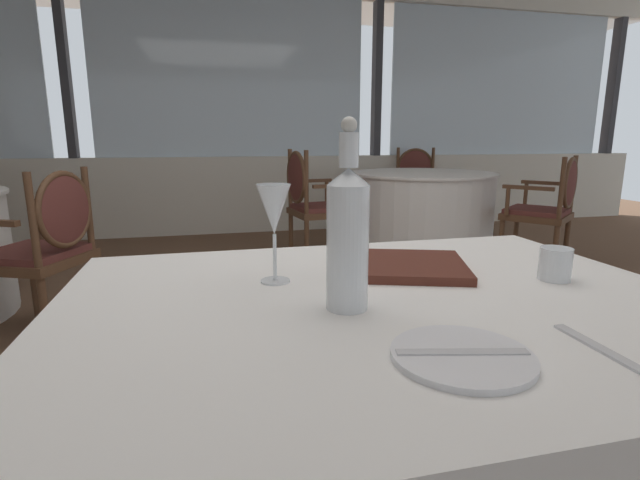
{
  "coord_description": "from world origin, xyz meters",
  "views": [
    {
      "loc": [
        -0.33,
        -1.63,
        1.05
      ],
      "look_at": [
        -0.08,
        -0.58,
        0.82
      ],
      "focal_mm": 26.5,
      "sensor_mm": 36.0,
      "label": 1
    }
  ],
  "objects_px": {
    "water_bottle": "(348,235)",
    "dining_chair_1_1": "(45,241)",
    "side_plate": "(462,356)",
    "menu_book": "(409,266)",
    "dining_chair_0_2": "(311,198)",
    "wine_glass": "(274,212)",
    "water_tumbler": "(555,264)",
    "dining_chair_0_0": "(549,204)",
    "dining_chair_0_1": "(415,182)"
  },
  "relations": [
    {
      "from": "menu_book",
      "to": "dining_chair_0_2",
      "type": "height_order",
      "value": "dining_chair_0_2"
    },
    {
      "from": "wine_glass",
      "to": "dining_chair_0_1",
      "type": "distance_m",
      "value": 4.61
    },
    {
      "from": "water_bottle",
      "to": "dining_chair_0_0",
      "type": "distance_m",
      "value": 3.36
    },
    {
      "from": "side_plate",
      "to": "menu_book",
      "type": "relative_size",
      "value": 0.78
    },
    {
      "from": "dining_chair_0_1",
      "to": "dining_chair_1_1",
      "type": "height_order",
      "value": "dining_chair_0_1"
    },
    {
      "from": "dining_chair_1_1",
      "to": "water_tumbler",
      "type": "bearing_deg",
      "value": 154.45
    },
    {
      "from": "dining_chair_0_0",
      "to": "dining_chair_1_1",
      "type": "height_order",
      "value": "dining_chair_0_0"
    },
    {
      "from": "water_bottle",
      "to": "dining_chair_0_0",
      "type": "bearing_deg",
      "value": 44.96
    },
    {
      "from": "water_bottle",
      "to": "dining_chair_1_1",
      "type": "bearing_deg",
      "value": 119.81
    },
    {
      "from": "dining_chair_0_1",
      "to": "dining_chair_0_2",
      "type": "relative_size",
      "value": 0.98
    },
    {
      "from": "water_tumbler",
      "to": "wine_glass",
      "type": "bearing_deg",
      "value": 167.91
    },
    {
      "from": "water_tumbler",
      "to": "dining_chair_0_2",
      "type": "xyz_separation_m",
      "value": [
        0.11,
        2.99,
        -0.22
      ]
    },
    {
      "from": "water_bottle",
      "to": "dining_chair_0_1",
      "type": "relative_size",
      "value": 0.36
    },
    {
      "from": "water_bottle",
      "to": "water_tumbler",
      "type": "xyz_separation_m",
      "value": [
        0.5,
        0.06,
        -0.1
      ]
    },
    {
      "from": "water_bottle",
      "to": "dining_chair_0_2",
      "type": "height_order",
      "value": "water_bottle"
    },
    {
      "from": "menu_book",
      "to": "dining_chair_0_0",
      "type": "height_order",
      "value": "dining_chair_0_0"
    },
    {
      "from": "water_bottle",
      "to": "dining_chair_0_2",
      "type": "bearing_deg",
      "value": 78.83
    },
    {
      "from": "dining_chair_0_0",
      "to": "dining_chair_1_1",
      "type": "distance_m",
      "value": 3.47
    },
    {
      "from": "side_plate",
      "to": "dining_chair_1_1",
      "type": "height_order",
      "value": "dining_chair_1_1"
    },
    {
      "from": "dining_chair_0_2",
      "to": "dining_chair_0_1",
      "type": "bearing_deg",
      "value": 29.93
    },
    {
      "from": "water_bottle",
      "to": "wine_glass",
      "type": "relative_size",
      "value": 1.61
    },
    {
      "from": "side_plate",
      "to": "water_bottle",
      "type": "distance_m",
      "value": 0.29
    },
    {
      "from": "side_plate",
      "to": "dining_chair_0_1",
      "type": "distance_m",
      "value": 4.89
    },
    {
      "from": "side_plate",
      "to": "wine_glass",
      "type": "bearing_deg",
      "value": 115.51
    },
    {
      "from": "dining_chair_0_0",
      "to": "dining_chair_0_1",
      "type": "bearing_deg",
      "value": -30.04
    },
    {
      "from": "side_plate",
      "to": "dining_chair_0_2",
      "type": "xyz_separation_m",
      "value": [
        0.5,
        3.29,
        -0.19
      ]
    },
    {
      "from": "wine_glass",
      "to": "dining_chair_0_2",
      "type": "bearing_deg",
      "value": 76.1
    },
    {
      "from": "wine_glass",
      "to": "dining_chair_1_1",
      "type": "relative_size",
      "value": 0.24
    },
    {
      "from": "wine_glass",
      "to": "dining_chair_0_2",
      "type": "xyz_separation_m",
      "value": [
        0.71,
        2.86,
        -0.34
      ]
    },
    {
      "from": "water_tumbler",
      "to": "menu_book",
      "type": "distance_m",
      "value": 0.32
    },
    {
      "from": "side_plate",
      "to": "water_bottle",
      "type": "relative_size",
      "value": 0.59
    },
    {
      "from": "water_bottle",
      "to": "water_tumbler",
      "type": "distance_m",
      "value": 0.51
    },
    {
      "from": "menu_book",
      "to": "dining_chair_0_2",
      "type": "distance_m",
      "value": 2.87
    },
    {
      "from": "side_plate",
      "to": "dining_chair_0_2",
      "type": "height_order",
      "value": "dining_chair_0_2"
    },
    {
      "from": "menu_book",
      "to": "dining_chair_1_1",
      "type": "relative_size",
      "value": 0.29
    },
    {
      "from": "wine_glass",
      "to": "water_tumbler",
      "type": "relative_size",
      "value": 2.94
    },
    {
      "from": "side_plate",
      "to": "dining_chair_0_0",
      "type": "xyz_separation_m",
      "value": [
        2.26,
        2.6,
        -0.2
      ]
    },
    {
      "from": "water_bottle",
      "to": "water_tumbler",
      "type": "bearing_deg",
      "value": 7.31
    },
    {
      "from": "dining_chair_0_1",
      "to": "dining_chair_1_1",
      "type": "relative_size",
      "value": 1.05
    },
    {
      "from": "side_plate",
      "to": "dining_chair_1_1",
      "type": "relative_size",
      "value": 0.23
    },
    {
      "from": "wine_glass",
      "to": "dining_chair_1_1",
      "type": "xyz_separation_m",
      "value": [
        -0.96,
        1.67,
        -0.37
      ]
    },
    {
      "from": "menu_book",
      "to": "dining_chair_0_1",
      "type": "xyz_separation_m",
      "value": [
        1.87,
        4.02,
        -0.2
      ]
    },
    {
      "from": "dining_chair_0_1",
      "to": "dining_chair_1_1",
      "type": "xyz_separation_m",
      "value": [
        -3.16,
        -2.37,
        -0.03
      ]
    },
    {
      "from": "dining_chair_0_1",
      "to": "dining_chair_0_0",
      "type": "bearing_deg",
      "value": 29.96
    },
    {
      "from": "menu_book",
      "to": "dining_chair_0_0",
      "type": "relative_size",
      "value": 0.28
    },
    {
      "from": "dining_chair_0_2",
      "to": "menu_book",
      "type": "bearing_deg",
      "value": -106.14
    },
    {
      "from": "menu_book",
      "to": "dining_chair_0_2",
      "type": "xyz_separation_m",
      "value": [
        0.38,
        2.84,
        -0.19
      ]
    },
    {
      "from": "water_tumbler",
      "to": "dining_chair_1_1",
      "type": "xyz_separation_m",
      "value": [
        -1.56,
        1.8,
        -0.25
      ]
    },
    {
      "from": "dining_chair_0_1",
      "to": "side_plate",
      "type": "bearing_deg",
      "value": -2.44
    },
    {
      "from": "water_bottle",
      "to": "dining_chair_0_1",
      "type": "height_order",
      "value": "water_bottle"
    }
  ]
}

